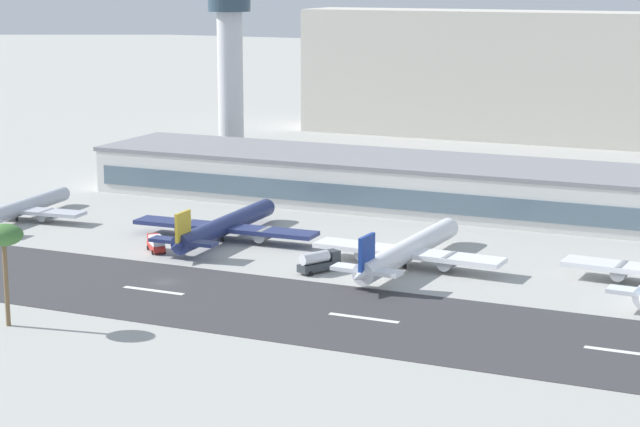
{
  "coord_description": "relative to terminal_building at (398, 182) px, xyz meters",
  "views": [
    {
      "loc": [
        106.07,
        -169.05,
        54.49
      ],
      "look_at": [
        17.11,
        29.71,
        8.34
      ],
      "focal_mm": 64.39,
      "sensor_mm": 36.0,
      "label": 1
    }
  ],
  "objects": [
    {
      "name": "airliner_gold_tail_gate_1",
      "position": [
        -20.21,
        -49.17,
        -2.73
      ],
      "size": [
        40.57,
        44.42,
        9.27
      ],
      "rotation": [
        0.0,
        0.0,
        1.6
      ],
      "color": "navy",
      "rests_on": "ground_plane"
    },
    {
      "name": "service_fuel_truck_0",
      "position": [
        8.2,
        -63.8,
        -3.65
      ],
      "size": [
        6.2,
        8.75,
        3.95
      ],
      "rotation": [
        0.0,
        0.0,
        1.1
      ],
      "color": "#2D3338",
      "rests_on": "ground_plane"
    },
    {
      "name": "terminal_building",
      "position": [
        0.0,
        0.0,
        0.0
      ],
      "size": [
        151.39,
        30.3,
        11.35
      ],
      "color": "silver",
      "rests_on": "ground_plane"
    },
    {
      "name": "runway_centreline_dash_6",
      "position": [
        67.71,
        -87.27,
        -5.59
      ],
      "size": [
        12.0,
        1.2,
        0.01
      ],
      "primitive_type": "cube",
      "color": "white",
      "rests_on": "runway_strip"
    },
    {
      "name": "control_tower",
      "position": [
        -59.53,
        27.5,
        23.25
      ],
      "size": [
        12.61,
        12.61,
        49.79
      ],
      "color": "silver",
      "rests_on": "ground_plane"
    },
    {
      "name": "runway_centreline_dash_5",
      "position": [
        26.53,
        -87.27,
        -5.59
      ],
      "size": [
        12.0,
        1.2,
        0.01
      ],
      "primitive_type": "cube",
      "color": "white",
      "rests_on": "runway_strip"
    },
    {
      "name": "airliner_navy_tail_gate_2",
      "position": [
        21.71,
        -54.55,
        -2.54
      ],
      "size": [
        37.35,
        47.15,
        9.84
      ],
      "rotation": [
        0.0,
        0.0,
        1.52
      ],
      "color": "white",
      "rests_on": "ground_plane"
    },
    {
      "name": "airliner_black_tail_gate_0",
      "position": [
        -71.29,
        -50.88,
        -3.04
      ],
      "size": [
        32.05,
        39.67,
        8.28
      ],
      "rotation": [
        0.0,
        0.0,
        1.65
      ],
      "color": "silver",
      "rests_on": "ground_plane"
    },
    {
      "name": "service_box_truck_1",
      "position": [
        -27.74,
        -62.7,
        -3.89
      ],
      "size": [
        5.95,
        5.93,
        3.25
      ],
      "rotation": [
        0.0,
        0.0,
        2.36
      ],
      "color": "#B2231E",
      "rests_on": "ground_plane"
    },
    {
      "name": "runway_centreline_dash_4",
      "position": [
        -12.89,
        -87.27,
        -5.59
      ],
      "size": [
        12.0,
        1.2,
        0.01
      ],
      "primitive_type": "cube",
      "color": "white",
      "rests_on": "runway_strip"
    },
    {
      "name": "ground_plane",
      "position": [
        -14.02,
        -81.74,
        -5.68
      ],
      "size": [
        1400.0,
        1400.0,
        0.0
      ],
      "primitive_type": "plane",
      "color": "#A8A8A3"
    },
    {
      "name": "palm_tree_0",
      "position": [
        -22.94,
        -113.57,
        8.51
      ],
      "size": [
        6.12,
        6.12,
        16.29
      ],
      "color": "brown",
      "rests_on": "ground_plane"
    },
    {
      "name": "distant_hotel_block",
      "position": [
        -3.39,
        119.89,
        15.21
      ],
      "size": [
        144.32,
        24.8,
        41.77
      ],
      "primitive_type": "cube",
      "color": "beige",
      "rests_on": "ground_plane"
    },
    {
      "name": "runway_strip",
      "position": [
        -14.02,
        -87.27,
        -5.64
      ],
      "size": [
        800.0,
        33.37,
        0.08
      ],
      "primitive_type": "cube",
      "color": "#38383A",
      "rests_on": "ground_plane"
    }
  ]
}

